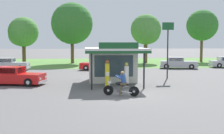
{
  "coord_description": "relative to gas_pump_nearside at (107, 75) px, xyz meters",
  "views": [
    {
      "loc": [
        -2.62,
        -17.67,
        3.34
      ],
      "look_at": [
        -0.41,
        4.5,
        1.4
      ],
      "focal_mm": 44.11,
      "sensor_mm": 36.0,
      "label": 1
    }
  ],
  "objects": [
    {
      "name": "tree_oak_far_left",
      "position": [
        -3.68,
        25.56,
        5.57
      ],
      "size": [
        6.81,
        6.81,
        9.96
      ],
      "color": "brown",
      "rests_on": "ground"
    },
    {
      "name": "parked_car_back_row_far_right",
      "position": [
        0.46,
        13.71,
        -0.3
      ],
      "size": [
        5.54,
        2.82,
        1.49
      ],
      "color": "red",
      "rests_on": "ground"
    },
    {
      "name": "tree_oak_far_right",
      "position": [
        19.41,
        27.65,
        5.54
      ],
      "size": [
        5.57,
        5.57,
        9.32
      ],
      "color": "brown",
      "rests_on": "ground"
    },
    {
      "name": "featured_classic_sedan",
      "position": [
        -7.47,
        2.3,
        -0.3
      ],
      "size": [
        5.41,
        2.9,
        1.45
      ],
      "color": "red",
      "rests_on": "ground"
    },
    {
      "name": "roadside_pole_sign",
      "position": [
        6.14,
        4.98,
        2.6
      ],
      "size": [
        1.1,
        0.12,
        5.28
      ],
      "color": "black",
      "rests_on": "ground"
    },
    {
      "name": "parked_car_back_row_centre_left",
      "position": [
        10.6,
        14.78,
        -0.28
      ],
      "size": [
        5.13,
        2.98,
        1.49
      ],
      "color": "#B7B7BC",
      "rests_on": "ground"
    },
    {
      "name": "grass_verge_strip",
      "position": [
        0.95,
        27.32,
        -0.96
      ],
      "size": [
        120.0,
        24.0,
        0.01
      ],
      "primitive_type": "cube",
      "color": "#56843D",
      "rests_on": "ground"
    },
    {
      "name": "ground_plane",
      "position": [
        0.95,
        -2.68,
        -0.97
      ],
      "size": [
        300.0,
        300.0,
        0.0
      ],
      "primitive_type": "plane",
      "color": "#5B5959"
    },
    {
      "name": "service_station_kiosk",
      "position": [
        0.73,
        3.26,
        0.75
      ],
      "size": [
        4.72,
        6.53,
        3.39
      ],
      "color": "silver",
      "rests_on": "ground"
    },
    {
      "name": "motorcycle_with_rider",
      "position": [
        0.65,
        -3.25,
        -0.31
      ],
      "size": [
        2.21,
        0.95,
        1.58
      ],
      "color": "black",
      "rests_on": "ground"
    },
    {
      "name": "tree_oak_distant_spare",
      "position": [
        8.77,
        25.5,
        4.5
      ],
      "size": [
        5.15,
        5.44,
        8.22
      ],
      "color": "brown",
      "rests_on": "ground"
    },
    {
      "name": "gas_pump_nearside",
      "position": [
        0.0,
        0.0,
        0.0
      ],
      "size": [
        0.44,
        0.44,
        2.1
      ],
      "color": "slate",
      "rests_on": "ground"
    },
    {
      "name": "tree_oak_centre",
      "position": [
        -12.56,
        29.72,
        4.17
      ],
      "size": [
        5.3,
        5.23,
        7.92
      ],
      "color": "brown",
      "rests_on": "ground"
    },
    {
      "name": "gas_pump_offside",
      "position": [
        1.46,
        -0.0,
        -0.1
      ],
      "size": [
        0.44,
        0.44,
        1.9
      ],
      "color": "slate",
      "rests_on": "ground"
    },
    {
      "name": "parked_car_back_row_centre_right",
      "position": [
        -11.13,
        14.55,
        -0.27
      ],
      "size": [
        5.19,
        2.05,
        1.52
      ],
      "color": "#B7B7BC",
      "rests_on": "ground"
    }
  ]
}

